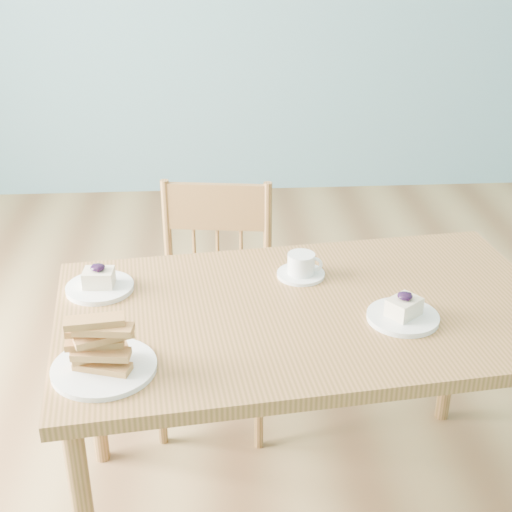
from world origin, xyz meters
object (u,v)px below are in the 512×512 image
dining_chair (215,307)px  biscotti_plate (102,352)px  cheesecake_plate_near (403,313)px  dining_table (307,329)px  cheesecake_plate_far (99,283)px  coffee_cup (301,267)px

dining_chair → biscotti_plate: size_ratio=3.48×
cheesecake_plate_near → biscotti_plate: bearing=-166.6°
dining_table → dining_chair: (-0.24, 0.48, -0.20)m
dining_table → dining_chair: dining_chair is taller
cheesecake_plate_far → biscotti_plate: bearing=-81.2°
cheesecake_plate_near → coffee_cup: size_ratio=1.35×
dining_table → cheesecake_plate_near: cheesecake_plate_near is taller
cheesecake_plate_near → coffee_cup: (-0.23, 0.25, 0.01)m
dining_table → cheesecake_plate_near: size_ratio=7.55×
cheesecake_plate_near → dining_chair: bearing=130.5°
cheesecake_plate_far → biscotti_plate: (0.06, -0.38, 0.03)m
dining_chair → cheesecake_plate_near: size_ratio=4.54×
dining_table → cheesecake_plate_far: cheesecake_plate_far is taller
coffee_cup → dining_chair: bearing=141.0°
dining_table → biscotti_plate: bearing=-159.8°
cheesecake_plate_near → biscotti_plate: 0.75m
dining_chair → cheesecake_plate_far: (-0.31, -0.35, 0.29)m
dining_table → cheesecake_plate_far: 0.57m
coffee_cup → biscotti_plate: biscotti_plate is taller
dining_chair → cheesecake_plate_near: (0.48, -0.56, 0.29)m
dining_chair → cheesecake_plate_far: dining_chair is taller
biscotti_plate → cheesecake_plate_far: bearing=98.8°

